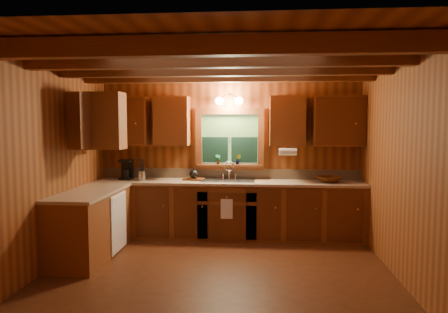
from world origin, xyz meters
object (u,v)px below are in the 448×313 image
Objects in this scene: sink at (228,184)px; coffee_maker at (127,169)px; cutting_board at (194,179)px; wicker_basket at (329,179)px.

coffee_maker is (-1.66, 0.07, 0.20)m from sink.
wicker_basket is at bearing 6.54° from cutting_board.
coffee_maker is 0.86× the size of wicker_basket.
cutting_board is at bearing 177.80° from wicker_basket.
coffee_maker reaches higher than wicker_basket.
sink is 1.68m from coffee_maker.
sink is 0.56m from cutting_board.
coffee_maker is at bearing 178.25° from wicker_basket.
sink is 1.56m from wicker_basket.
cutting_board is (1.10, -0.02, -0.14)m from coffee_maker.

